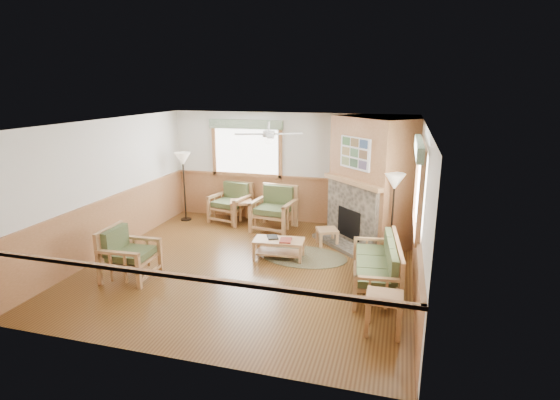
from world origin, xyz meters
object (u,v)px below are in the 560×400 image
(armchair_back_left, at_px, (230,203))
(coffee_table, at_px, (279,249))
(floor_lamp_left, at_px, (184,187))
(end_table_sofa, at_px, (384,313))
(armchair_left, at_px, (130,254))
(end_table_chairs, at_px, (241,212))
(footstool, at_px, (327,237))
(armchair_back_right, at_px, (274,209))
(floor_lamp_right, at_px, (392,217))
(sofa, at_px, (376,265))

(armchair_back_left, xyz_separation_m, coffee_table, (1.84, -2.03, -0.28))
(floor_lamp_left, bearing_deg, end_table_sofa, -37.99)
(armchair_left, height_order, end_table_chairs, armchair_left)
(footstool, bearing_deg, armchair_back_right, 153.50)
(armchair_back_left, distance_m, coffee_table, 2.76)
(end_table_chairs, distance_m, floor_lamp_right, 3.91)
(armchair_back_right, bearing_deg, armchair_left, -111.06)
(end_table_sofa, distance_m, floor_lamp_right, 2.82)
(coffee_table, height_order, end_table_chairs, end_table_chairs)
(armchair_back_left, bearing_deg, armchair_left, -84.72)
(footstool, height_order, floor_lamp_right, floor_lamp_right)
(armchair_back_right, distance_m, floor_lamp_right, 2.95)
(sofa, height_order, armchair_left, armchair_left)
(armchair_back_left, relative_size, end_table_chairs, 1.63)
(armchair_back_left, bearing_deg, coffee_table, -35.50)
(armchair_left, relative_size, end_table_chairs, 1.57)
(armchair_left, distance_m, coffee_table, 2.79)
(armchair_left, bearing_deg, floor_lamp_right, -66.43)
(sofa, relative_size, armchair_back_left, 1.89)
(end_table_sofa, height_order, floor_lamp_left, floor_lamp_left)
(end_table_chairs, bearing_deg, footstool, -21.93)
(end_table_chairs, xyz_separation_m, floor_lamp_left, (-1.46, -0.10, 0.58))
(armchair_back_right, relative_size, armchair_left, 1.11)
(end_table_sofa, bearing_deg, armchair_left, 172.32)
(floor_lamp_left, bearing_deg, armchair_back_left, 10.98)
(end_table_sofa, bearing_deg, floor_lamp_left, 142.01)
(armchair_back_left, distance_m, end_table_sofa, 5.78)
(armchair_back_left, bearing_deg, end_table_chairs, -8.07)
(armchair_back_left, height_order, end_table_sofa, armchair_back_left)
(floor_lamp_left, distance_m, floor_lamp_right, 5.24)
(armchair_back_right, height_order, floor_lamp_left, floor_lamp_left)
(end_table_sofa, bearing_deg, armchair_back_left, 133.32)
(sofa, height_order, armchair_back_right, armchair_back_right)
(coffee_table, bearing_deg, end_table_chairs, 123.20)
(armchair_left, xyz_separation_m, footstool, (3.08, 2.56, -0.28))
(armchair_left, bearing_deg, sofa, -82.10)
(armchair_back_right, bearing_deg, footstool, -20.09)
(floor_lamp_right, bearing_deg, sofa, -98.32)
(floor_lamp_left, relative_size, floor_lamp_right, 1.01)
(armchair_back_left, distance_m, footstool, 2.85)
(sofa, distance_m, armchair_back_right, 3.53)
(sofa, bearing_deg, floor_lamp_left, -124.23)
(end_table_sofa, xyz_separation_m, floor_lamp_right, (0.00, 2.76, 0.58))
(end_table_chairs, bearing_deg, sofa, -38.27)
(end_table_sofa, bearing_deg, end_table_chairs, 131.69)
(footstool, bearing_deg, armchair_back_left, 158.26)
(armchair_back_right, height_order, coffee_table, armchair_back_right)
(armchair_left, distance_m, end_table_sofa, 4.45)
(armchair_back_left, distance_m, floor_lamp_left, 1.22)
(sofa, relative_size, armchair_back_right, 1.77)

